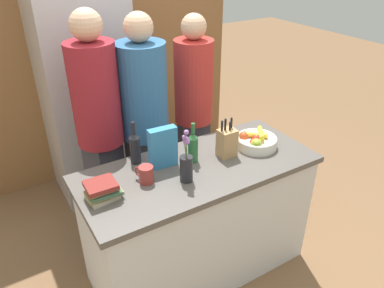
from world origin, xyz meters
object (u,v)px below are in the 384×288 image
(flower_vase, at_px, (186,165))
(bottle_oil, at_px, (135,147))
(knife_block, at_px, (227,142))
(person_in_blue, at_px, (145,118))
(fruit_bowl, at_px, (256,141))
(cereal_box, at_px, (163,148))
(book_stack, at_px, (103,191))
(person_at_sink, at_px, (99,122))
(refrigerator, at_px, (86,87))
(bottle_vinegar, at_px, (193,147))
(person_in_red_tee, at_px, (194,105))
(coffee_mug, at_px, (146,174))

(flower_vase, height_order, bottle_oil, flower_vase)
(knife_block, bearing_deg, person_in_blue, 115.04)
(fruit_bowl, xyz_separation_m, cereal_box, (-0.65, 0.12, 0.09))
(book_stack, xyz_separation_m, person_at_sink, (0.23, 0.68, 0.08))
(knife_block, height_order, book_stack, knife_block)
(refrigerator, relative_size, bottle_vinegar, 7.51)
(bottle_vinegar, distance_m, person_at_sink, 0.73)
(refrigerator, distance_m, bottle_vinegar, 1.35)
(fruit_bowl, bearing_deg, knife_block, 176.76)
(fruit_bowl, distance_m, person_at_sink, 1.10)
(person_in_blue, xyz_separation_m, person_in_red_tee, (0.48, 0.08, -0.03))
(knife_block, height_order, cereal_box, knife_block)
(person_in_blue, height_order, person_in_red_tee, person_in_blue)
(person_in_red_tee, bearing_deg, bottle_oil, -135.37)
(knife_block, bearing_deg, person_in_red_tee, 75.58)
(refrigerator, xyz_separation_m, knife_block, (0.49, -1.38, -0.04))
(bottle_vinegar, xyz_separation_m, person_at_sink, (-0.41, 0.60, 0.02))
(refrigerator, height_order, bottle_oil, refrigerator)
(knife_block, distance_m, cereal_box, 0.43)
(refrigerator, height_order, person_in_red_tee, refrigerator)
(cereal_box, height_order, person_at_sink, person_at_sink)
(refrigerator, relative_size, fruit_bowl, 7.22)
(cereal_box, height_order, bottle_oil, bottle_oil)
(knife_block, distance_m, bottle_vinegar, 0.23)
(flower_vase, bearing_deg, bottle_oil, 116.59)
(bottle_oil, bearing_deg, person_in_red_tee, 33.34)
(bottle_oil, distance_m, person_in_red_tee, 0.87)
(cereal_box, bearing_deg, fruit_bowl, -10.23)
(knife_block, xyz_separation_m, bottle_oil, (-0.55, 0.23, 0.02))
(bottle_vinegar, bearing_deg, flower_vase, -132.02)
(knife_block, bearing_deg, refrigerator, 109.76)
(fruit_bowl, bearing_deg, coffee_mug, 178.99)
(flower_vase, xyz_separation_m, bottle_vinegar, (0.15, 0.17, -0.00))
(refrigerator, bearing_deg, person_in_red_tee, -44.39)
(person_in_red_tee, bearing_deg, refrigerator, 146.91)
(book_stack, bearing_deg, flower_vase, -10.62)
(person_at_sink, bearing_deg, person_in_blue, -32.80)
(book_stack, height_order, bottle_vinegar, bottle_vinegar)
(book_stack, bearing_deg, bottle_vinegar, 6.84)
(coffee_mug, bearing_deg, person_in_red_tee, 42.86)
(book_stack, height_order, person_in_red_tee, person_in_red_tee)
(book_stack, bearing_deg, bottle_oil, 39.38)
(bottle_oil, distance_m, person_at_sink, 0.43)
(refrigerator, height_order, cereal_box, refrigerator)
(refrigerator, height_order, bottle_vinegar, refrigerator)
(cereal_box, height_order, bottle_vinegar, bottle_vinegar)
(book_stack, bearing_deg, coffee_mug, 4.60)
(person_in_blue, bearing_deg, fruit_bowl, -56.28)
(fruit_bowl, bearing_deg, book_stack, -179.61)
(coffee_mug, height_order, book_stack, coffee_mug)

